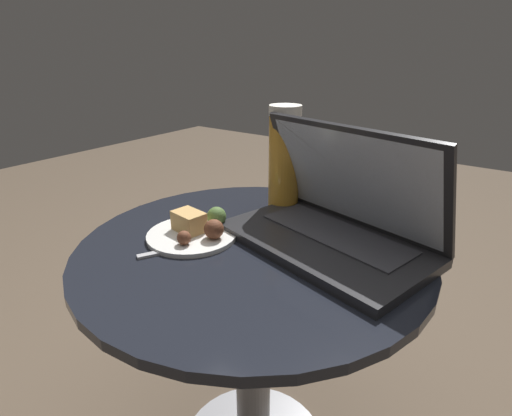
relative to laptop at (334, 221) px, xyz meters
name	(u,v)px	position (x,y,z in m)	size (l,w,h in m)	color
table	(253,308)	(-0.12, -0.09, -0.19)	(0.66, 0.66, 0.55)	#9E9EA3
laptop	(334,221)	(0.00, 0.00, 0.00)	(0.42, 0.31, 0.22)	#232326
beer_glass	(284,159)	(-0.17, 0.10, 0.07)	(0.07, 0.07, 0.23)	gold
snack_plate	(196,229)	(-0.23, -0.13, -0.03)	(0.17, 0.17, 0.05)	silver
fork	(198,245)	(-0.20, -0.16, -0.04)	(0.11, 0.18, 0.00)	#B2B2B7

